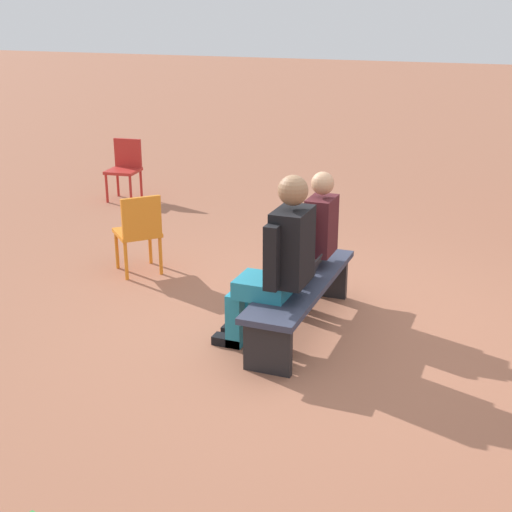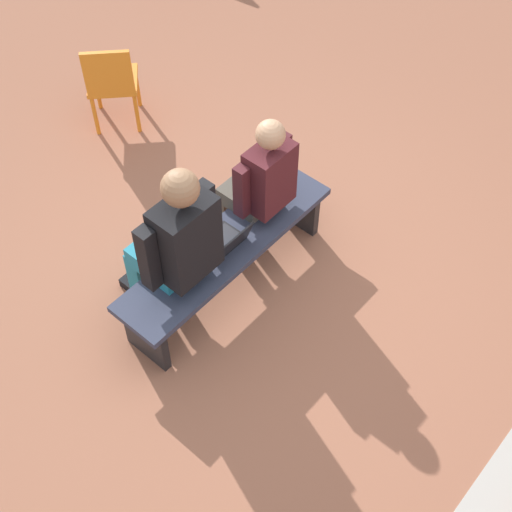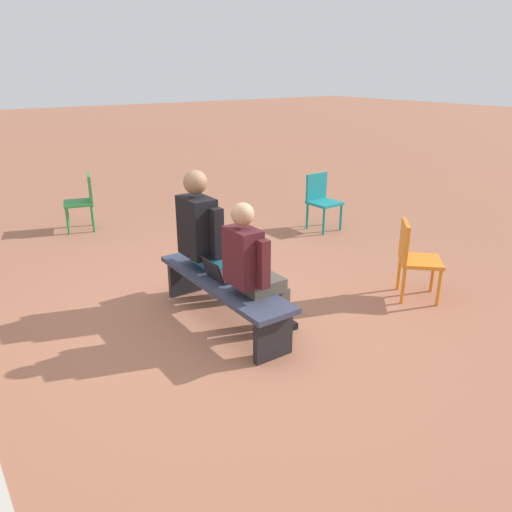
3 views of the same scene
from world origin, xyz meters
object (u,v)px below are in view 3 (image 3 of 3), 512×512
person_student (253,267)px  plastic_chair_far_left (321,198)px  person_adult (208,237)px  plastic_chair_near_bench_left (414,255)px  laptop (220,274)px  plastic_chair_near_bench_right (83,199)px  bench (223,288)px

person_student → plastic_chair_far_left: (2.14, -2.74, -0.22)m
person_student → person_adult: 0.80m
person_student → plastic_chair_near_bench_left: size_ratio=1.54×
laptop → plastic_chair_near_bench_left: 2.08m
plastic_chair_far_left → plastic_chair_near_bench_right: (2.04, 2.97, 0.00)m
person_adult → plastic_chair_near_bench_right: 3.40m
person_adult → laptop: bearing=167.0°
plastic_chair_near_bench_left → plastic_chair_near_bench_right: bearing=25.3°
plastic_chair_far_left → laptop: bearing=121.2°
bench → plastic_chair_far_left: 3.30m
person_adult → plastic_chair_far_left: person_adult is taller
bench → plastic_chair_near_bench_right: bearing=2.4°
plastic_chair_near_bench_right → person_student: bearing=-177.0°
laptop → plastic_chair_far_left: (1.71, -2.82, -0.02)m
bench → laptop: bearing=26.4°
bench → plastic_chair_near_bench_left: 2.06m
laptop → bench: bearing=-153.6°
bench → plastic_chair_near_bench_right: 3.77m
laptop → plastic_chair_near_bench_right: 3.75m
plastic_chair_far_left → plastic_chair_near_bench_right: bearing=55.5°
person_student → plastic_chair_near_bench_right: person_student is taller
laptop → plastic_chair_near_bench_right: (3.74, 0.15, -0.02)m
laptop → plastic_chair_near_bench_left: size_ratio=0.38×
plastic_chair_near_bench_left → laptop: bearing=70.3°
laptop → plastic_chair_near_bench_right: bearing=2.2°
person_adult → plastic_chair_far_left: size_ratio=1.71×
person_adult → bench: bearing=169.5°
laptop → plastic_chair_near_bench_left: bearing=-109.7°
bench → plastic_chair_far_left: (1.73, -2.81, 0.13)m
plastic_chair_near_bench_left → plastic_chair_near_bench_right: 4.92m
person_student → bench: bearing=9.0°
plastic_chair_near_bench_left → plastic_chair_near_bench_right: size_ratio=1.00×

